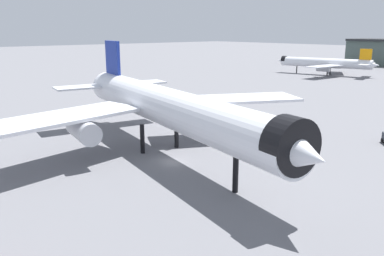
% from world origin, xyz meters
% --- Properties ---
extents(ground, '(900.00, 900.00, 0.00)m').
position_xyz_m(ground, '(0.00, 0.00, 0.00)').
color(ground, slate).
extents(airliner_near_gate, '(63.15, 56.99, 17.43)m').
position_xyz_m(airliner_near_gate, '(-3.85, 1.77, 7.68)').
color(airliner_near_gate, silver).
rests_on(airliner_near_gate, ground).
extents(airliner_far_taxiway, '(43.97, 39.44, 11.81)m').
position_xyz_m(airliner_far_taxiway, '(-49.65, 124.98, 5.20)').
color(airliner_far_taxiway, silver).
rests_on(airliner_far_taxiway, ground).
extents(traffic_cone_wingtip, '(0.57, 0.57, 0.71)m').
position_xyz_m(traffic_cone_wingtip, '(-33.19, 21.11, 0.36)').
color(traffic_cone_wingtip, '#F2600C').
rests_on(traffic_cone_wingtip, ground).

